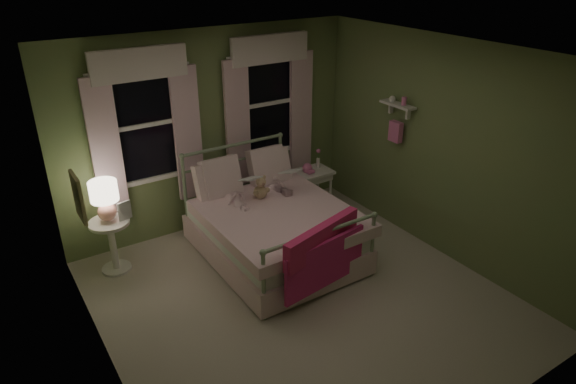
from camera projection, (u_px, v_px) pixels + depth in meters
room_shell at (303, 191)px, 5.02m from camera, size 4.20×4.20×4.20m
bed at (272, 227)px, 6.22m from camera, size 1.58×2.04×1.18m
pink_throw at (323, 249)px, 5.34m from camera, size 1.10×0.38×0.71m
child_left at (234, 178)px, 6.15m from camera, size 0.29×0.21×0.76m
child_right at (273, 172)px, 6.45m from camera, size 0.34×0.28×0.64m
book_left at (243, 184)px, 5.96m from camera, size 0.20×0.12×0.26m
book_right at (284, 177)px, 6.25m from camera, size 0.21×0.13×0.26m
teddy_bear at (261, 189)px, 6.24m from camera, size 0.22×0.18×0.30m
nightstand_left at (112, 239)px, 5.90m from camera, size 0.46×0.46×0.65m
table_lamp at (104, 197)px, 5.67m from camera, size 0.31×0.31×0.48m
book_nightstand at (119, 221)px, 5.79m from camera, size 0.21×0.25×0.02m
nightstand_right at (313, 177)px, 7.15m from camera, size 0.50×0.40×0.64m
pink_toy at (307, 168)px, 7.03m from camera, size 0.14×0.18×0.14m
bud_vase at (318, 158)px, 7.15m from camera, size 0.06×0.06×0.28m
window_left at (145, 120)px, 6.00m from camera, size 1.34×0.13×1.96m
window_right at (270, 99)px, 6.83m from camera, size 1.34×0.13×1.96m
wall_shelf at (397, 118)px, 6.39m from camera, size 0.15×0.50×0.60m
framed_picture at (78, 197)px, 4.43m from camera, size 0.03×0.32×0.42m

